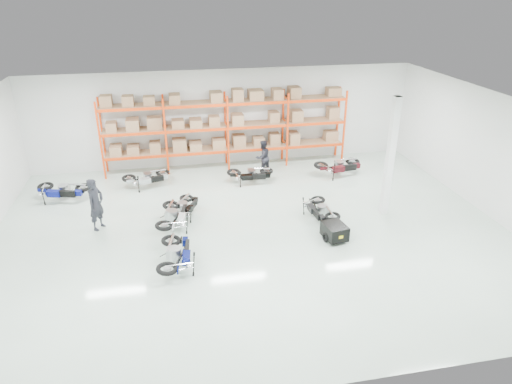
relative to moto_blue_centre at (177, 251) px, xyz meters
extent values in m
plane|color=silver|center=(2.69, 1.69, -0.58)|extent=(18.00, 18.00, 0.00)
plane|color=white|center=(2.69, 1.69, 3.92)|extent=(18.00, 18.00, 0.00)
plane|color=silver|center=(2.69, 8.69, 1.67)|extent=(18.00, 0.00, 18.00)
plane|color=silver|center=(2.69, -5.31, 1.67)|extent=(18.00, 0.00, 18.00)
plane|color=silver|center=(11.69, 1.69, 1.67)|extent=(0.00, 14.00, 14.00)
cube|color=#EB3C0C|center=(-2.91, 7.69, 1.17)|extent=(0.08, 0.08, 3.50)
cube|color=#EB3C0C|center=(-2.91, 8.59, 1.17)|extent=(0.08, 0.08, 3.50)
cube|color=#EB3C0C|center=(-0.11, 7.69, 1.17)|extent=(0.08, 0.08, 3.50)
cube|color=#EB3C0C|center=(-0.11, 8.59, 1.17)|extent=(0.08, 0.08, 3.50)
cube|color=#EB3C0C|center=(2.69, 7.69, 1.17)|extent=(0.08, 0.08, 3.50)
cube|color=#EB3C0C|center=(2.69, 8.59, 1.17)|extent=(0.08, 0.08, 3.50)
cube|color=#EB3C0C|center=(5.49, 7.69, 1.17)|extent=(0.08, 0.08, 3.50)
cube|color=#EB3C0C|center=(5.49, 8.59, 1.17)|extent=(0.08, 0.08, 3.50)
cube|color=#EB3C0C|center=(8.29, 7.69, 1.17)|extent=(0.08, 0.08, 3.50)
cube|color=#EB3C0C|center=(8.29, 8.59, 1.17)|extent=(0.08, 0.08, 3.50)
cube|color=#EB3C0C|center=(-1.51, 7.69, 0.32)|extent=(2.70, 0.08, 0.12)
cube|color=#EB3C0C|center=(-1.51, 8.59, 0.32)|extent=(2.70, 0.08, 0.12)
cube|color=#9A744F|center=(-1.51, 8.14, 0.39)|extent=(2.68, 0.88, 0.02)
cube|color=#9A744F|center=(-1.51, 8.14, 0.62)|extent=(2.40, 0.70, 0.44)
cube|color=#EB3C0C|center=(1.29, 7.69, 0.32)|extent=(2.70, 0.08, 0.12)
cube|color=#EB3C0C|center=(1.29, 8.59, 0.32)|extent=(2.70, 0.08, 0.12)
cube|color=#9A744F|center=(1.29, 8.14, 0.39)|extent=(2.68, 0.88, 0.02)
cube|color=#9A744F|center=(1.29, 8.14, 0.62)|extent=(2.40, 0.70, 0.44)
cube|color=#EB3C0C|center=(4.09, 7.69, 0.32)|extent=(2.70, 0.08, 0.12)
cube|color=#EB3C0C|center=(4.09, 8.59, 0.32)|extent=(2.70, 0.08, 0.12)
cube|color=#9A744F|center=(4.09, 8.14, 0.39)|extent=(2.68, 0.88, 0.02)
cube|color=#9A744F|center=(4.09, 8.14, 0.62)|extent=(2.40, 0.70, 0.44)
cube|color=#EB3C0C|center=(6.89, 7.69, 0.32)|extent=(2.70, 0.08, 0.12)
cube|color=#EB3C0C|center=(6.89, 8.59, 0.32)|extent=(2.70, 0.08, 0.12)
cube|color=#9A744F|center=(6.89, 8.14, 0.39)|extent=(2.68, 0.88, 0.02)
cube|color=#9A744F|center=(6.89, 8.14, 0.62)|extent=(2.40, 0.70, 0.44)
cube|color=#EB3C0C|center=(-1.51, 7.69, 1.42)|extent=(2.70, 0.08, 0.12)
cube|color=#EB3C0C|center=(-1.51, 8.59, 1.42)|extent=(2.70, 0.08, 0.12)
cube|color=#9A744F|center=(-1.51, 8.14, 1.49)|extent=(2.68, 0.88, 0.02)
cube|color=#9A744F|center=(-1.51, 8.14, 1.72)|extent=(2.40, 0.70, 0.44)
cube|color=#EB3C0C|center=(1.29, 7.69, 1.42)|extent=(2.70, 0.08, 0.12)
cube|color=#EB3C0C|center=(1.29, 8.59, 1.42)|extent=(2.70, 0.08, 0.12)
cube|color=#9A744F|center=(1.29, 8.14, 1.49)|extent=(2.68, 0.88, 0.02)
cube|color=#9A744F|center=(1.29, 8.14, 1.72)|extent=(2.40, 0.70, 0.44)
cube|color=#EB3C0C|center=(4.09, 7.69, 1.42)|extent=(2.70, 0.08, 0.12)
cube|color=#EB3C0C|center=(4.09, 8.59, 1.42)|extent=(2.70, 0.08, 0.12)
cube|color=#9A744F|center=(4.09, 8.14, 1.49)|extent=(2.68, 0.88, 0.02)
cube|color=#9A744F|center=(4.09, 8.14, 1.72)|extent=(2.40, 0.70, 0.44)
cube|color=#EB3C0C|center=(6.89, 7.69, 1.42)|extent=(2.70, 0.08, 0.12)
cube|color=#EB3C0C|center=(6.89, 8.59, 1.42)|extent=(2.70, 0.08, 0.12)
cube|color=#9A744F|center=(6.89, 8.14, 1.49)|extent=(2.68, 0.88, 0.02)
cube|color=#9A744F|center=(6.89, 8.14, 1.72)|extent=(2.40, 0.70, 0.44)
cube|color=#EB3C0C|center=(-1.51, 7.69, 2.52)|extent=(2.70, 0.08, 0.12)
cube|color=#EB3C0C|center=(-1.51, 8.59, 2.52)|extent=(2.70, 0.08, 0.12)
cube|color=#9A744F|center=(-1.51, 8.14, 2.59)|extent=(2.68, 0.88, 0.02)
cube|color=#9A744F|center=(-1.51, 8.14, 2.82)|extent=(2.40, 0.70, 0.44)
cube|color=#EB3C0C|center=(1.29, 7.69, 2.52)|extent=(2.70, 0.08, 0.12)
cube|color=#EB3C0C|center=(1.29, 8.59, 2.52)|extent=(2.70, 0.08, 0.12)
cube|color=#9A744F|center=(1.29, 8.14, 2.59)|extent=(2.68, 0.88, 0.02)
cube|color=#9A744F|center=(1.29, 8.14, 2.82)|extent=(2.40, 0.70, 0.44)
cube|color=#EB3C0C|center=(4.09, 7.69, 2.52)|extent=(2.70, 0.08, 0.12)
cube|color=#EB3C0C|center=(4.09, 8.59, 2.52)|extent=(2.70, 0.08, 0.12)
cube|color=#9A744F|center=(4.09, 8.14, 2.59)|extent=(2.68, 0.88, 0.02)
cube|color=#9A744F|center=(4.09, 8.14, 2.82)|extent=(2.40, 0.70, 0.44)
cube|color=#EB3C0C|center=(6.89, 7.69, 2.52)|extent=(2.70, 0.08, 0.12)
cube|color=#EB3C0C|center=(6.89, 8.59, 2.52)|extent=(2.70, 0.08, 0.12)
cube|color=#9A744F|center=(6.89, 8.14, 2.59)|extent=(2.68, 0.88, 0.02)
cube|color=#9A744F|center=(6.89, 8.14, 2.82)|extent=(2.40, 0.70, 0.44)
cube|color=white|center=(7.89, 2.19, 1.67)|extent=(0.25, 0.25, 4.50)
cube|color=black|center=(5.32, 0.58, -0.22)|extent=(0.81, 0.96, 0.50)
cube|color=yellow|center=(5.32, 0.15, -0.22)|extent=(0.15, 0.04, 0.10)
torus|color=black|center=(4.98, 0.58, -0.40)|extent=(0.07, 0.35, 0.35)
torus|color=black|center=(5.67, 0.58, -0.40)|extent=(0.07, 0.35, 0.35)
cylinder|color=black|center=(5.32, 1.18, -0.17)|extent=(0.16, 0.81, 0.04)
imported|color=#212129|center=(-2.67, 3.03, 0.37)|extent=(0.75, 0.83, 1.91)
imported|color=black|center=(4.15, 6.94, 0.21)|extent=(0.96, 0.89, 1.59)
camera|label=1|loc=(0.09, -12.16, 7.50)|focal=32.00mm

